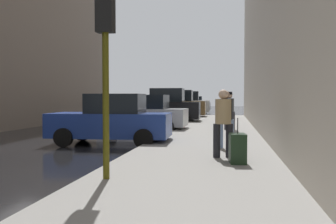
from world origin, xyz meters
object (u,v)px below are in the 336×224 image
(parked_blue_sedan, at_px, (112,120))
(pedestrian_with_beanie, at_px, (230,109))
(parked_black_suv, at_px, (165,107))
(pedestrian_in_tan_coat, at_px, (223,120))
(parked_silver_sedan, at_px, (145,114))
(parked_gray_coupe, at_px, (192,105))
(traffic_light, at_px, (106,38))
(fire_hydrant, at_px, (182,121))
(pedestrian_in_jeans, at_px, (226,116))
(parked_white_van, at_px, (186,104))
(parked_bronze_suv, at_px, (177,105))
(rolling_suitcase, at_px, (238,148))

(parked_blue_sedan, relative_size, pedestrian_with_beanie, 2.40)
(parked_black_suv, bearing_deg, pedestrian_in_tan_coat, -74.74)
(parked_silver_sedan, height_order, parked_gray_coupe, same)
(parked_silver_sedan, bearing_deg, traffic_light, -80.70)
(fire_hydrant, distance_m, traffic_light, 12.14)
(pedestrian_in_jeans, relative_size, pedestrian_with_beanie, 0.96)
(parked_white_van, relative_size, parked_gray_coupe, 1.09)
(parked_bronze_suv, bearing_deg, traffic_light, -85.45)
(pedestrian_in_jeans, height_order, rolling_suitcase, pedestrian_in_jeans)
(parked_blue_sedan, relative_size, pedestrian_in_tan_coat, 2.49)
(traffic_light, relative_size, pedestrian_with_beanie, 2.03)
(pedestrian_in_jeans, bearing_deg, parked_bronze_suv, 102.12)
(parked_blue_sedan, height_order, rolling_suitcase, parked_blue_sedan)
(parked_black_suv, xyz_separation_m, rolling_suitcase, (4.30, -15.27, -0.54))
(pedestrian_with_beanie, bearing_deg, pedestrian_in_jeans, -91.19)
(parked_gray_coupe, relative_size, pedestrian_with_beanie, 2.40)
(parked_blue_sedan, bearing_deg, parked_white_van, 90.00)
(parked_blue_sedan, distance_m, parked_bronze_suv, 17.19)
(parked_white_van, distance_m, pedestrian_in_tan_coat, 27.05)
(parked_bronze_suv, relative_size, rolling_suitcase, 4.46)
(parked_blue_sedan, xyz_separation_m, pedestrian_in_tan_coat, (3.96, -3.27, 0.26))
(parked_black_suv, relative_size, parked_bronze_suv, 1.00)
(parked_silver_sedan, height_order, pedestrian_with_beanie, pedestrian_with_beanie)
(parked_gray_coupe, height_order, pedestrian_in_jeans, pedestrian_in_jeans)
(parked_black_suv, bearing_deg, parked_blue_sedan, -90.00)
(parked_blue_sedan, bearing_deg, traffic_light, -73.11)
(parked_blue_sedan, bearing_deg, parked_gray_coupe, 90.00)
(parked_blue_sedan, height_order, parked_black_suv, parked_black_suv)
(parked_black_suv, xyz_separation_m, pedestrian_in_jeans, (4.00, -12.70, 0.07))
(traffic_light, bearing_deg, pedestrian_with_beanie, 78.37)
(traffic_light, height_order, pedestrian_with_beanie, traffic_light)
(pedestrian_in_jeans, relative_size, rolling_suitcase, 1.64)
(parked_black_suv, height_order, pedestrian_with_beanie, parked_black_suv)
(parked_black_suv, height_order, parked_white_van, same)
(pedestrian_in_jeans, xyz_separation_m, rolling_suitcase, (0.30, -2.57, -0.61))
(fire_hydrant, bearing_deg, parked_gray_coupe, 94.37)
(fire_hydrant, bearing_deg, parked_silver_sedan, -161.64)
(parked_silver_sedan, height_order, parked_bronze_suv, parked_bronze_suv)
(pedestrian_in_tan_coat, bearing_deg, parked_gray_coupe, 96.90)
(parked_gray_coupe, distance_m, traffic_light, 35.61)
(parked_white_van, bearing_deg, parked_silver_sedan, -90.00)
(traffic_light, xyz_separation_m, pedestrian_in_jeans, (2.15, 4.64, -1.65))
(parked_bronze_suv, xyz_separation_m, traffic_light, (1.85, -23.29, 1.73))
(fire_hydrant, distance_m, pedestrian_in_jeans, 7.63)
(parked_blue_sedan, bearing_deg, pedestrian_in_jeans, -20.06)
(parked_blue_sedan, xyz_separation_m, parked_black_suv, (-0.00, 11.24, 0.18))
(parked_bronze_suv, height_order, parked_gray_coupe, parked_bronze_suv)
(parked_white_van, relative_size, rolling_suitcase, 4.49)
(parked_silver_sedan, relative_size, rolling_suitcase, 4.09)
(parked_black_suv, xyz_separation_m, traffic_light, (1.85, -17.34, 1.73))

